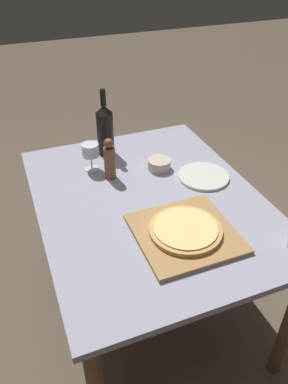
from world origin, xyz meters
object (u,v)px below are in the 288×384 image
at_px(wine_glass, 90,151).
at_px(small_bowl, 159,164).
at_px(pepper_mill, 110,160).
at_px(pizza, 185,229).
at_px(wine_bottle, 105,129).

distance_m(wine_glass, small_bowl, 0.34).
bearing_deg(wine_glass, pepper_mill, -58.20).
distance_m(pizza, wine_bottle, 0.74).
height_order(pizza, wine_bottle, wine_bottle).
height_order(pizza, small_bowl, small_bowl).
height_order(pepper_mill, small_bowl, pepper_mill).
relative_size(wine_bottle, wine_glass, 2.49).
bearing_deg(pepper_mill, small_bowl, -3.00).
relative_size(pepper_mill, small_bowl, 1.83).
relative_size(pizza, small_bowl, 2.53).
distance_m(wine_bottle, wine_glass, 0.17).
bearing_deg(small_bowl, wine_bottle, 129.23).
bearing_deg(pizza, wine_glass, 109.53).
bearing_deg(wine_bottle, pizza, -82.19).
xyz_separation_m(pepper_mill, wine_glass, (-0.06, 0.10, 0.00)).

